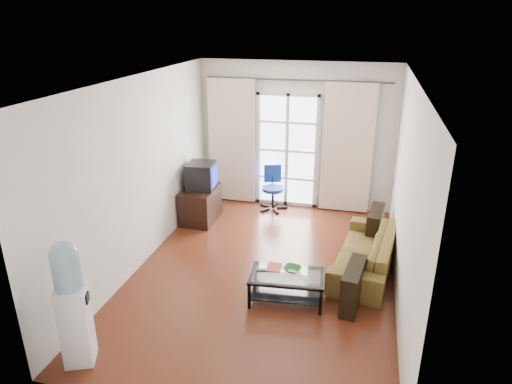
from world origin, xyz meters
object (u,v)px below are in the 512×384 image
task_chair (273,196)px  tv_stand (200,204)px  coffee_table (286,284)px  water_cooler (72,301)px  sofa (365,252)px  crt_tv (200,175)px

task_chair → tv_stand: bearing=-159.1°
tv_stand → task_chair: (1.14, 0.82, -0.06)m
coffee_table → tv_stand: tv_stand is taller
coffee_table → water_cooler: (-1.92, -1.60, 0.50)m
task_chair → water_cooler: bearing=-118.9°
tv_stand → task_chair: 1.40m
sofa → water_cooler: (-2.88, -2.66, 0.47)m
task_chair → water_cooler: (-1.13, -4.49, 0.50)m
sofa → crt_tv: bearing=-102.4°
crt_tv → task_chair: bearing=28.4°
tv_stand → crt_tv: 0.53m
task_chair → water_cooler: 4.66m
coffee_table → tv_stand: size_ratio=1.21×
water_cooler → sofa: bearing=20.2°
coffee_table → water_cooler: bearing=-140.1°
sofa → water_cooler: bearing=-39.4°
tv_stand → coffee_table: bearing=-46.9°
sofa → coffee_table: 1.42m
crt_tv → water_cooler: bearing=-95.3°
tv_stand → water_cooler: bearing=-89.8°
coffee_table → water_cooler: water_cooler is taller
tv_stand → task_chair: task_chair is taller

